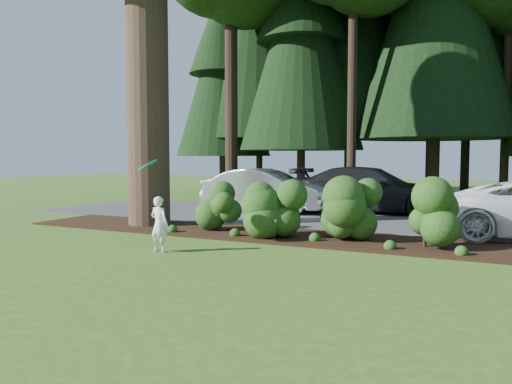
{
  "coord_description": "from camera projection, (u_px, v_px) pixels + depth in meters",
  "views": [
    {
      "loc": [
        4.92,
        -8.6,
        2.07
      ],
      "look_at": [
        0.07,
        1.22,
        1.3
      ],
      "focal_mm": 35.0,
      "sensor_mm": 36.0,
      "label": 1
    }
  ],
  "objects": [
    {
      "name": "shrub_row",
      "position": [
        315.0,
        208.0,
        12.42
      ],
      "size": [
        6.53,
        1.6,
        1.61
      ],
      "color": "#1C3811",
      "rests_on": "ground"
    },
    {
      "name": "car_dark_suv",
      "position": [
        371.0,
        190.0,
        18.46
      ],
      "size": [
        5.89,
        2.64,
        1.68
      ],
      "primitive_type": "imported",
      "rotation": [
        0.0,
        0.0,
        1.62
      ],
      "color": "black",
      "rests_on": "driveway"
    },
    {
      "name": "frisbee",
      "position": [
        148.0,
        165.0,
        11.27
      ],
      "size": [
        0.5,
        0.48,
        0.35
      ],
      "color": "teal",
      "rests_on": "ground"
    },
    {
      "name": "ground",
      "position": [
        226.0,
        260.0,
        10.01
      ],
      "size": [
        80.0,
        80.0,
        0.0
      ],
      "primitive_type": "plane",
      "color": "#2A5016",
      "rests_on": "ground"
    },
    {
      "name": "child",
      "position": [
        159.0,
        224.0,
        10.85
      ],
      "size": [
        0.46,
        0.32,
        1.22
      ],
      "primitive_type": "imported",
      "rotation": [
        0.0,
        0.0,
        3.08
      ],
      "color": "white",
      "rests_on": "ground"
    },
    {
      "name": "mulch_bed",
      "position": [
        288.0,
        236.0,
        12.92
      ],
      "size": [
        16.0,
        2.5,
        0.05
      ],
      "primitive_type": "cube",
      "color": "black",
      "rests_on": "ground"
    },
    {
      "name": "driveway",
      "position": [
        337.0,
        218.0,
        16.72
      ],
      "size": [
        22.0,
        6.0,
        0.03
      ],
      "primitive_type": "cube",
      "color": "#38383A",
      "rests_on": "ground"
    },
    {
      "name": "lily_cluster",
      "position": [
        264.0,
        221.0,
        12.26
      ],
      "size": [
        0.69,
        0.09,
        0.57
      ],
      "color": "#1C3811",
      "rests_on": "ground"
    },
    {
      "name": "tree_wall",
      "position": [
        399.0,
        2.0,
        23.89
      ],
      "size": [
        25.66,
        12.15,
        17.09
      ],
      "color": "black",
      "rests_on": "ground"
    },
    {
      "name": "car_silver_wagon",
      "position": [
        266.0,
        190.0,
        18.7
      ],
      "size": [
        4.91,
        1.86,
        1.6
      ],
      "primitive_type": "imported",
      "rotation": [
        0.0,
        0.0,
        1.61
      ],
      "color": "#BABABF",
      "rests_on": "driveway"
    }
  ]
}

